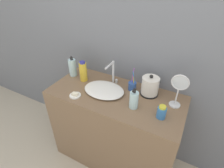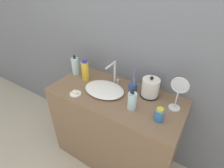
{
  "view_description": "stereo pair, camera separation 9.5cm",
  "coord_description": "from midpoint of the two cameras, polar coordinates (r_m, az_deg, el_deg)",
  "views": [
    {
      "loc": [
        0.56,
        -0.84,
        1.82
      ],
      "look_at": [
        -0.03,
        0.28,
        0.98
      ],
      "focal_mm": 28.0,
      "sensor_mm": 36.0,
      "label": 1
    },
    {
      "loc": [
        0.64,
        -0.79,
        1.82
      ],
      "look_at": [
        -0.03,
        0.28,
        0.98
      ],
      "focal_mm": 28.0,
      "sensor_mm": 36.0,
      "label": 2
    }
  ],
  "objects": [
    {
      "name": "wall_back",
      "position": [
        1.61,
        4.5,
        14.49
      ],
      "size": [
        6.0,
        0.04,
        2.6
      ],
      "color": "slate",
      "rests_on": "ground_plane"
    },
    {
      "name": "sink_basin",
      "position": [
        1.59,
        -4.35,
        -1.89
      ],
      "size": [
        0.38,
        0.28,
        0.04
      ],
      "color": "white",
      "rests_on": "vanity_counter"
    },
    {
      "name": "hand_cream_bottle",
      "position": [
        1.86,
        -14.21,
        5.29
      ],
      "size": [
        0.08,
        0.08,
        0.22
      ],
      "color": "silver",
      "rests_on": "vanity_counter"
    },
    {
      "name": "mouthwash_bottle",
      "position": [
        1.74,
        -10.94,
        4.01
      ],
      "size": [
        0.07,
        0.07,
        0.21
      ],
      "color": "gold",
      "rests_on": "vanity_counter"
    },
    {
      "name": "vanity_counter",
      "position": [
        1.87,
        -0.58,
        -14.27
      ],
      "size": [
        1.22,
        0.56,
        0.88
      ],
      "color": "brown",
      "rests_on": "ground_plane"
    },
    {
      "name": "electric_kettle",
      "position": [
        1.55,
        10.57,
        -0.88
      ],
      "size": [
        0.16,
        0.16,
        0.2
      ],
      "color": "black",
      "rests_on": "vanity_counter"
    },
    {
      "name": "shampoo_bottle",
      "position": [
        1.35,
        13.94,
        -8.97
      ],
      "size": [
        0.07,
        0.07,
        0.11
      ],
      "color": "#3370B7",
      "rests_on": "vanity_counter"
    },
    {
      "name": "vanity_mirror",
      "position": [
        1.43,
        19.16,
        -1.5
      ],
      "size": [
        0.14,
        0.09,
        0.29
      ],
      "color": "silver",
      "rests_on": "vanity_counter"
    },
    {
      "name": "toothbrush_cup",
      "position": [
        1.61,
        4.96,
        -0.59
      ],
      "size": [
        0.07,
        0.07,
        0.22
      ],
      "color": "#2D519E",
      "rests_on": "vanity_counter"
    },
    {
      "name": "lotion_bottle",
      "position": [
        1.39,
        5.2,
        -5.23
      ],
      "size": [
        0.07,
        0.07,
        0.18
      ],
      "color": "silver",
      "rests_on": "vanity_counter"
    },
    {
      "name": "faucet",
      "position": [
        1.65,
        -1.41,
        4.08
      ],
      "size": [
        0.06,
        0.16,
        0.23
      ],
      "color": "silver",
      "rests_on": "vanity_counter"
    },
    {
      "name": "soap_dish",
      "position": [
        1.58,
        -13.63,
        -3.59
      ],
      "size": [
        0.1,
        0.1,
        0.03
      ],
      "color": "white",
      "rests_on": "vanity_counter"
    }
  ]
}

